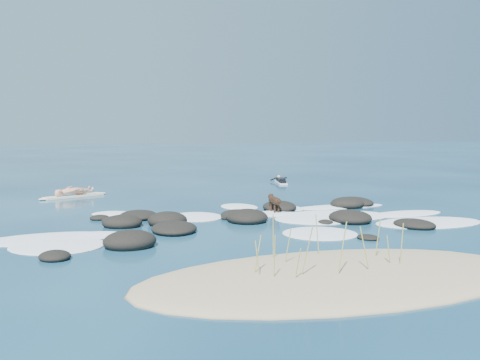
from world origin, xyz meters
name	(u,v)px	position (x,y,z in m)	size (l,w,h in m)	color
ground	(231,217)	(0.00, 0.00, 0.00)	(160.00, 160.00, 0.00)	#0A2642
sand_dune	(338,279)	(0.00, -8.20, 0.00)	(9.00, 4.40, 0.60)	#9E8966
dune_grass	(321,250)	(-0.42, -8.18, 0.64)	(3.27, 1.98, 1.22)	#949648
reef_rocks	(250,217)	(0.40, -0.99, 0.12)	(12.89, 7.51, 0.60)	black
breaking_foam	(275,221)	(1.19, -1.32, 0.01)	(16.00, 8.30, 0.12)	white
standing_surfer_rig	(73,181)	(-5.41, 7.28, 0.75)	(3.09, 1.80, 1.89)	#FFEDCB
paddling_surfer_rig	(281,181)	(5.94, 10.19, 0.13)	(1.10, 2.26, 0.39)	white
dog	(274,201)	(1.76, 0.26, 0.48)	(0.30, 1.14, 0.73)	black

